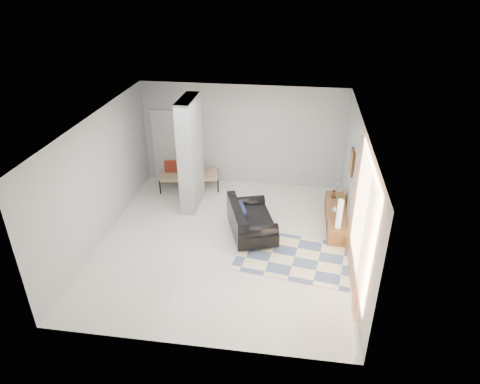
# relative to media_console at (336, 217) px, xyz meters

# --- Properties ---
(floor) EXTENTS (6.00, 6.00, 0.00)m
(floor) POSITION_rel_media_console_xyz_m (-2.52, -1.10, -0.20)
(floor) COLOR white
(floor) RESTS_ON ground
(ceiling) EXTENTS (6.00, 6.00, 0.00)m
(ceiling) POSITION_rel_media_console_xyz_m (-2.52, -1.10, 2.60)
(ceiling) COLOR white
(ceiling) RESTS_ON wall_back
(wall_back) EXTENTS (6.00, 0.00, 6.00)m
(wall_back) POSITION_rel_media_console_xyz_m (-2.52, 1.90, 1.20)
(wall_back) COLOR #B4B6B9
(wall_back) RESTS_ON ground
(wall_front) EXTENTS (6.00, 0.00, 6.00)m
(wall_front) POSITION_rel_media_console_xyz_m (-2.52, -4.10, 1.20)
(wall_front) COLOR #B4B6B9
(wall_front) RESTS_ON ground
(wall_left) EXTENTS (0.00, 6.00, 6.00)m
(wall_left) POSITION_rel_media_console_xyz_m (-5.27, -1.10, 1.20)
(wall_left) COLOR #B4B6B9
(wall_left) RESTS_ON ground
(wall_right) EXTENTS (0.00, 6.00, 6.00)m
(wall_right) POSITION_rel_media_console_xyz_m (0.23, -1.10, 1.20)
(wall_right) COLOR #B4B6B9
(wall_right) RESTS_ON ground
(partition_column) EXTENTS (0.35, 1.20, 2.80)m
(partition_column) POSITION_rel_media_console_xyz_m (-3.62, 0.50, 1.20)
(partition_column) COLOR #A5A9AC
(partition_column) RESTS_ON floor
(hallway_door) EXTENTS (0.85, 0.06, 2.04)m
(hallway_door) POSITION_rel_media_console_xyz_m (-4.62, 1.86, 0.82)
(hallway_door) COLOR silver
(hallway_door) RESTS_ON floor
(curtain) EXTENTS (0.00, 2.55, 2.55)m
(curtain) POSITION_rel_media_console_xyz_m (0.15, -2.25, 1.25)
(curtain) COLOR #FF8F43
(curtain) RESTS_ON wall_right
(wall_art) EXTENTS (0.04, 0.45, 0.55)m
(wall_art) POSITION_rel_media_console_xyz_m (0.20, -0.00, 1.45)
(wall_art) COLOR #3F2411
(wall_art) RESTS_ON wall_right
(media_console) EXTENTS (0.45, 1.90, 0.80)m
(media_console) POSITION_rel_media_console_xyz_m (0.00, 0.00, 0.00)
(media_console) COLOR brown
(media_console) RESTS_ON floor
(loveseat) EXTENTS (1.35, 1.76, 0.76)m
(loveseat) POSITION_rel_media_console_xyz_m (-2.00, -0.70, 0.15)
(loveseat) COLOR silver
(loveseat) RESTS_ON floor
(daybed) EXTENTS (1.70, 0.97, 0.77)m
(daybed) POSITION_rel_media_console_xyz_m (-3.95, 1.38, 0.22)
(daybed) COLOR black
(daybed) RESTS_ON floor
(area_rug) EXTENTS (2.63, 1.96, 0.01)m
(area_rug) POSITION_rel_media_console_xyz_m (-0.92, -1.45, -0.20)
(area_rug) COLOR beige
(area_rug) RESTS_ON floor
(cylinder_lamp) EXTENTS (0.13, 0.13, 0.68)m
(cylinder_lamp) POSITION_rel_media_console_xyz_m (-0.02, -0.76, 0.54)
(cylinder_lamp) COLOR silver
(cylinder_lamp) RESTS_ON media_console
(bronze_figurine) EXTENTS (0.12, 0.12, 0.21)m
(bronze_figurine) POSITION_rel_media_console_xyz_m (-0.05, 0.61, 0.30)
(bronze_figurine) COLOR #302015
(bronze_figurine) RESTS_ON media_console
(vase) EXTENTS (0.17, 0.17, 0.17)m
(vase) POSITION_rel_media_console_xyz_m (-0.05, -0.10, 0.28)
(vase) COLOR silver
(vase) RESTS_ON media_console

